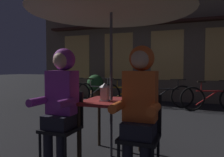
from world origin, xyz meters
TOP-DOWN VIEW (x-y plane):
  - ground_plane at (0.00, 0.00)m, footprint 60.00×60.00m
  - cafe_table at (0.00, 0.00)m, footprint 0.72×0.72m
  - lantern at (-0.05, -0.09)m, footprint 0.11×0.11m
  - chair_left at (-0.48, -0.37)m, footprint 0.40×0.40m
  - chair_right at (0.48, -0.37)m, footprint 0.40×0.40m
  - person_left_hooded at (-0.48, -0.43)m, footprint 0.45×0.56m
  - person_right_hooded at (0.48, -0.43)m, footprint 0.45×0.56m
  - shopfront_building at (0.12, 5.40)m, footprint 10.00×0.93m
  - bicycle_nearest at (-3.07, 3.83)m, footprint 1.68×0.14m
  - bicycle_second at (-2.00, 4.00)m, footprint 1.67×0.31m
  - bicycle_third at (-0.99, 3.94)m, footprint 1.67×0.33m
  - bicycle_fourth at (0.19, 3.91)m, footprint 1.67×0.33m
  - bicycle_fifth at (1.47, 3.74)m, footprint 1.64×0.46m
  - potted_plant at (-2.34, 4.55)m, footprint 0.60×0.60m

SIDE VIEW (x-z plane):
  - ground_plane at x=0.00m, z-range 0.00..0.00m
  - bicycle_nearest at x=-3.07m, z-range -0.07..0.77m
  - bicycle_second at x=-2.00m, z-range -0.07..0.77m
  - bicycle_third at x=-0.99m, z-range -0.07..0.77m
  - bicycle_fourth at x=0.19m, z-range -0.07..0.77m
  - bicycle_fifth at x=1.47m, z-range -0.07..0.77m
  - chair_left at x=-0.48m, z-range 0.05..0.92m
  - chair_right at x=0.48m, z-range 0.05..0.92m
  - potted_plant at x=-2.34m, z-range 0.08..1.00m
  - cafe_table at x=0.00m, z-range 0.27..1.01m
  - person_left_hooded at x=-0.48m, z-range 0.15..1.55m
  - person_right_hooded at x=0.48m, z-range 0.15..1.55m
  - lantern at x=-0.05m, z-range 0.75..0.98m
  - shopfront_building at x=0.12m, z-range -0.01..6.19m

